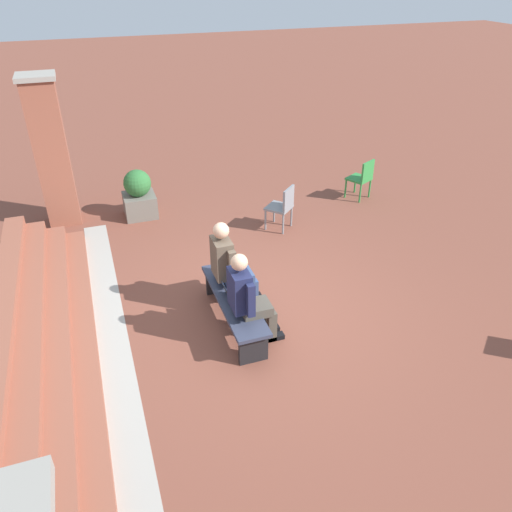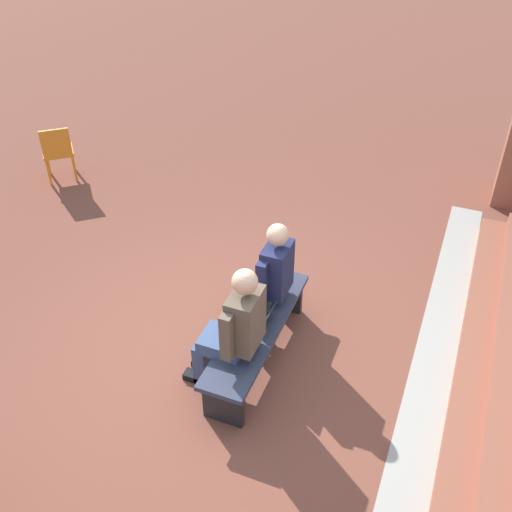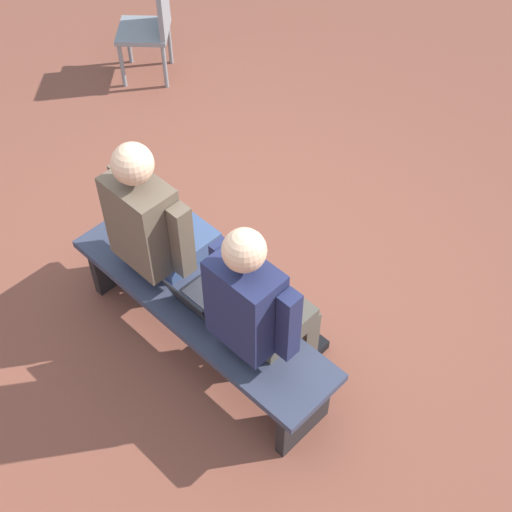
% 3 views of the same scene
% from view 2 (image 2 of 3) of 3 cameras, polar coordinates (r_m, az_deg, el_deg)
% --- Properties ---
extents(ground_plane, '(60.00, 60.00, 0.00)m').
position_cam_2_polar(ground_plane, '(6.04, -3.19, -9.54)').
color(ground_plane, brown).
extents(concrete_strip, '(7.28, 0.40, 0.01)m').
position_cam_2_polar(concrete_strip, '(5.81, 15.68, -13.71)').
color(concrete_strip, '#A8A399').
rests_on(concrete_strip, ground).
extents(bench, '(1.80, 0.44, 0.45)m').
position_cam_2_polar(bench, '(5.76, 0.12, -7.31)').
color(bench, '#33384C').
rests_on(bench, ground).
extents(person_student, '(0.54, 0.69, 1.35)m').
position_cam_2_polar(person_student, '(5.82, 0.99, -1.97)').
color(person_student, '#4C473D').
rests_on(person_student, ground).
extents(person_adult, '(0.57, 0.72, 1.39)m').
position_cam_2_polar(person_adult, '(5.26, -2.12, -6.77)').
color(person_adult, '#384C75').
rests_on(person_adult, ground).
extents(laptop, '(0.32, 0.29, 0.21)m').
position_cam_2_polar(laptop, '(5.67, 0.32, -6.14)').
color(laptop, black).
rests_on(laptop, bench).
extents(plastic_chair_mid_courtyard, '(0.59, 0.59, 0.84)m').
position_cam_2_polar(plastic_chair_mid_courtyard, '(9.10, -18.38, 9.57)').
color(plastic_chair_mid_courtyard, orange).
rests_on(plastic_chair_mid_courtyard, ground).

